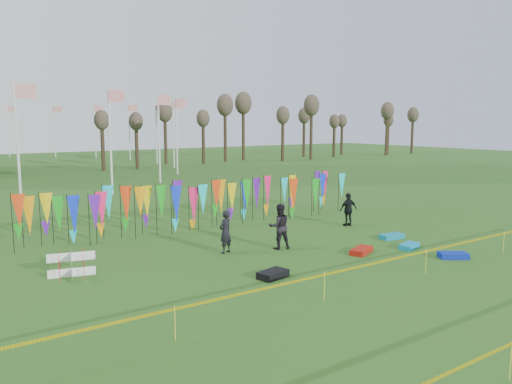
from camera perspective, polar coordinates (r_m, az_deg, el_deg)
ground at (r=18.53m, az=8.15°, el=-9.07°), size 160.00×160.00×0.00m
banner_row at (r=25.76m, az=-5.38°, el=-0.85°), size 18.64×0.64×2.33m
caution_tape_near at (r=16.73m, az=12.53°, el=-8.28°), size 26.00×0.02×0.90m
tree_line at (r=72.03m, az=3.37°, el=8.64°), size 53.92×1.92×7.84m
box_kite at (r=18.82m, az=-20.33°, el=-7.80°), size 0.81×0.81×0.90m
person_left at (r=20.76m, az=-3.51°, el=-4.56°), size 0.78×0.68×1.80m
person_mid at (r=21.41m, az=2.68°, el=-3.95°), size 1.09×0.86×1.96m
person_right at (r=26.52m, az=10.51°, el=-1.97°), size 1.10×0.73×1.74m
kite_bag_turquoise at (r=22.63m, az=17.09°, el=-5.91°), size 1.16×0.79×0.21m
kite_bag_blue at (r=21.62m, az=21.61°, el=-6.75°), size 1.25×1.10×0.23m
kite_bag_red at (r=21.30m, az=11.95°, el=-6.57°), size 1.36×1.00×0.23m
kite_bag_black at (r=17.71m, az=1.94°, el=-9.38°), size 1.20×0.86×0.25m
kite_bag_teal at (r=24.24m, az=15.26°, el=-4.91°), size 1.20×0.68×0.22m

